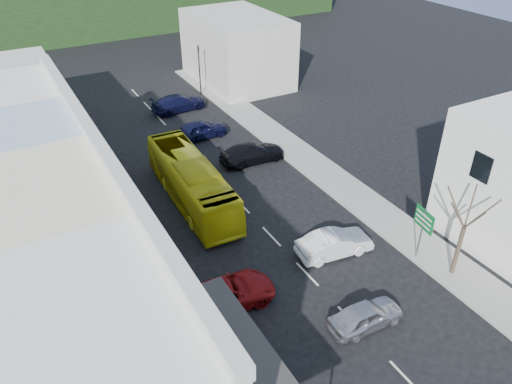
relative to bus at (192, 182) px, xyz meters
name	(u,v)px	position (x,y,z in m)	size (l,w,h in m)	color
ground	(307,274)	(2.73, -10.12, -1.55)	(120.00, 120.00, 0.00)	black
sidewalk_left	(126,221)	(-4.77, -0.12, -1.48)	(3.00, 52.00, 0.15)	gray
sidewalk_right	(315,166)	(10.23, -0.12, -1.48)	(3.00, 52.00, 0.15)	gray
shopfront_row	(46,237)	(-9.77, -5.12, 2.45)	(8.25, 30.00, 8.00)	silver
distant_block_left	(9,104)	(-9.27, 16.88, 1.45)	(8.00, 10.00, 6.00)	#B7B2A8
distant_block_right	(237,49)	(13.73, 19.88, 1.95)	(8.00, 12.00, 7.00)	#B7B2A8
bus	(192,182)	(0.00, 0.00, 0.00)	(2.50, 11.60, 3.10)	yellow
car_silver	(366,315)	(3.11, -14.68, -0.85)	(1.80, 4.40, 1.40)	#B8B8BE
car_white	(334,244)	(5.11, -9.38, -0.85)	(1.80, 4.40, 1.40)	silver
car_red	(227,293)	(-2.27, -9.94, -0.85)	(1.90, 4.60, 1.40)	maroon
car_black_near	(252,153)	(6.35, 3.01, -0.85)	(1.84, 4.50, 1.40)	black
car_navy_mid	(201,131)	(4.49, 8.81, -0.85)	(1.80, 4.40, 1.40)	black
car_navy_far	(179,104)	(5.08, 15.31, -0.85)	(1.84, 4.50, 1.40)	black
pedestrian_left	(153,278)	(-5.31, -7.28, -0.55)	(0.60, 0.40, 1.70)	black
direction_sign	(421,235)	(9.13, -12.10, 0.21)	(0.41, 1.59, 3.52)	#0A5F24
street_tree	(464,228)	(9.90, -14.10, 1.72)	(2.55, 2.55, 6.53)	#372A20
traffic_signal	(200,71)	(8.53, 18.00, 1.02)	(0.81, 1.14, 5.14)	black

